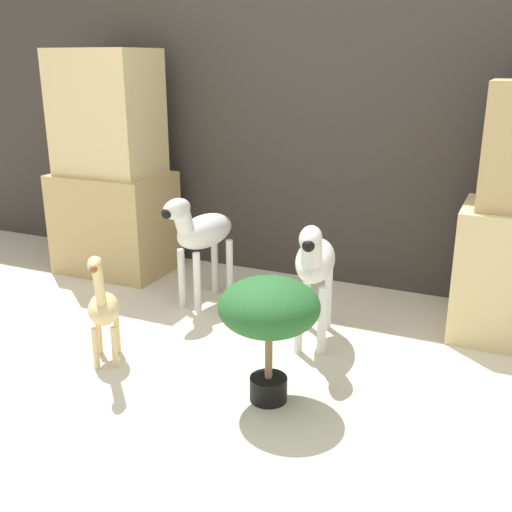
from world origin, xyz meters
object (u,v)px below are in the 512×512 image
object	(u,v)px
zebra_right	(314,263)
giraffe_figurine	(103,307)
zebra_left	(201,233)
potted_palm_front	(269,312)

from	to	relation	value
zebra_right	giraffe_figurine	xyz separation A→B (m)	(-0.82, -0.60, -0.14)
zebra_right	giraffe_figurine	world-z (taller)	zebra_right
zebra_left	giraffe_figurine	bearing A→B (deg)	-93.67
potted_palm_front	giraffe_figurine	bearing A→B (deg)	-178.99
potted_palm_front	zebra_left	bearing A→B (deg)	133.44
zebra_left	potted_palm_front	world-z (taller)	zebra_left
zebra_left	potted_palm_front	bearing A→B (deg)	-46.56
giraffe_figurine	potted_palm_front	xyz separation A→B (m)	(0.83, 0.01, 0.12)
giraffe_figurine	zebra_right	bearing A→B (deg)	36.16
zebra_left	potted_palm_front	distance (m)	1.13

